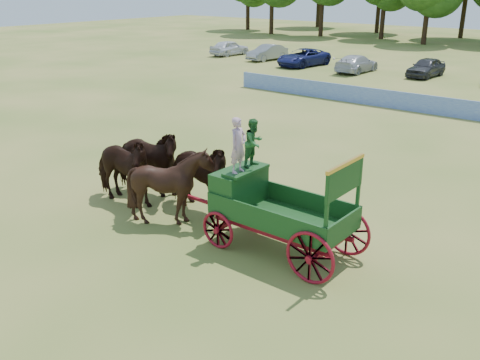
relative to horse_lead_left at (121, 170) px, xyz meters
name	(u,v)px	position (x,y,z in m)	size (l,w,h in m)	color
ground	(237,218)	(3.72, 1.53, -1.22)	(160.00, 160.00, 0.00)	#AA914D
horse_lead_left	(121,170)	(0.00, 0.00, 0.00)	(1.32, 2.89, 2.44)	black
horse_lead_right	(146,162)	(0.00, 1.10, 0.00)	(1.32, 2.89, 2.44)	black
horse_wheel_left	(172,186)	(2.40, 0.00, 0.00)	(1.98, 2.22, 2.45)	black
horse_wheel_right	(196,176)	(2.40, 1.10, 0.00)	(1.32, 2.89, 2.44)	black
farm_dray	(261,193)	(5.39, 0.56, 0.34)	(6.00, 2.00, 3.69)	maroon
sponsor_banner	(422,104)	(2.72, 19.53, -0.70)	(26.00, 0.08, 1.05)	#2143B3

